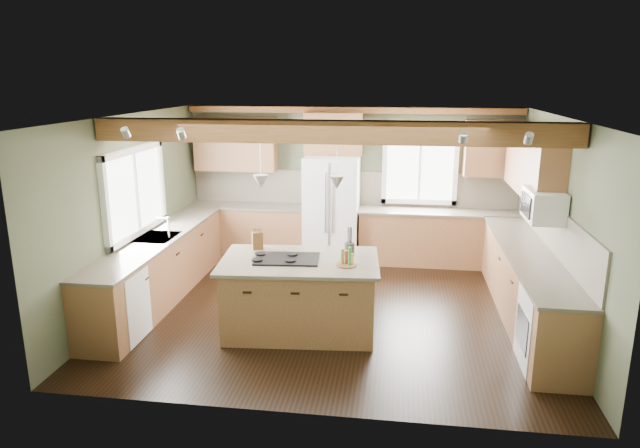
# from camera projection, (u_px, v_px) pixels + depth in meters

# --- Properties ---
(floor) EXTENTS (5.60, 5.60, 0.00)m
(floor) POSITION_uv_depth(u_px,v_px,m) (335.00, 309.00, 7.77)
(floor) COLOR black
(floor) RESTS_ON ground
(ceiling) EXTENTS (5.60, 5.60, 0.00)m
(ceiling) POSITION_uv_depth(u_px,v_px,m) (336.00, 116.00, 7.11)
(ceiling) COLOR silver
(ceiling) RESTS_ON wall_back
(wall_back) EXTENTS (5.60, 0.00, 5.60)m
(wall_back) POSITION_uv_depth(u_px,v_px,m) (352.00, 183.00, 9.84)
(wall_back) COLOR #4F553D
(wall_back) RESTS_ON ground
(wall_left) EXTENTS (0.00, 5.00, 5.00)m
(wall_left) POSITION_uv_depth(u_px,v_px,m) (133.00, 210.00, 7.82)
(wall_left) COLOR #4F553D
(wall_left) RESTS_ON ground
(wall_right) EXTENTS (0.00, 5.00, 5.00)m
(wall_right) POSITION_uv_depth(u_px,v_px,m) (559.00, 225.00, 7.07)
(wall_right) COLOR #4F553D
(wall_right) RESTS_ON ground
(ceiling_beam) EXTENTS (5.55, 0.26, 0.26)m
(ceiling_beam) POSITION_uv_depth(u_px,v_px,m) (329.00, 132.00, 6.49)
(ceiling_beam) COLOR #4E2E16
(ceiling_beam) RESTS_ON ceiling
(soffit_trim) EXTENTS (5.55, 0.20, 0.10)m
(soffit_trim) POSITION_uv_depth(u_px,v_px,m) (352.00, 110.00, 9.43)
(soffit_trim) COLOR #4E2E16
(soffit_trim) RESTS_ON ceiling
(backsplash_back) EXTENTS (5.58, 0.03, 0.58)m
(backsplash_back) POSITION_uv_depth(u_px,v_px,m) (351.00, 188.00, 9.85)
(backsplash_back) COLOR brown
(backsplash_back) RESTS_ON wall_back
(backsplash_right) EXTENTS (0.03, 3.70, 0.58)m
(backsplash_right) POSITION_uv_depth(u_px,v_px,m) (556.00, 231.00, 7.14)
(backsplash_right) COLOR brown
(backsplash_right) RESTS_ON wall_right
(base_cab_back_left) EXTENTS (2.02, 0.60, 0.88)m
(base_cab_back_left) POSITION_uv_depth(u_px,v_px,m) (248.00, 231.00, 10.01)
(base_cab_back_left) COLOR brown
(base_cab_back_left) RESTS_ON floor
(counter_back_left) EXTENTS (2.06, 0.64, 0.04)m
(counter_back_left) POSITION_uv_depth(u_px,v_px,m) (247.00, 206.00, 9.89)
(counter_back_left) COLOR #474034
(counter_back_left) RESTS_ON base_cab_back_left
(base_cab_back_right) EXTENTS (2.62, 0.60, 0.88)m
(base_cab_back_right) POSITION_uv_depth(u_px,v_px,m) (438.00, 239.00, 9.57)
(base_cab_back_right) COLOR brown
(base_cab_back_right) RESTS_ON floor
(counter_back_right) EXTENTS (2.66, 0.64, 0.04)m
(counter_back_right) POSITION_uv_depth(u_px,v_px,m) (439.00, 212.00, 9.45)
(counter_back_right) COLOR #474034
(counter_back_right) RESTS_ON base_cab_back_right
(base_cab_left) EXTENTS (0.60, 3.70, 0.88)m
(base_cab_left) POSITION_uv_depth(u_px,v_px,m) (159.00, 269.00, 8.04)
(base_cab_left) COLOR brown
(base_cab_left) RESTS_ON floor
(counter_left) EXTENTS (0.64, 3.74, 0.04)m
(counter_left) POSITION_uv_depth(u_px,v_px,m) (157.00, 238.00, 7.93)
(counter_left) COLOR #474034
(counter_left) RESTS_ON base_cab_left
(base_cab_right) EXTENTS (0.60, 3.70, 0.88)m
(base_cab_right) POSITION_uv_depth(u_px,v_px,m) (527.00, 287.00, 7.37)
(base_cab_right) COLOR brown
(base_cab_right) RESTS_ON floor
(counter_right) EXTENTS (0.64, 3.74, 0.04)m
(counter_right) POSITION_uv_depth(u_px,v_px,m) (530.00, 253.00, 7.26)
(counter_right) COLOR #474034
(counter_right) RESTS_ON base_cab_right
(upper_cab_back_left) EXTENTS (1.40, 0.35, 0.90)m
(upper_cab_back_left) POSITION_uv_depth(u_px,v_px,m) (236.00, 144.00, 9.77)
(upper_cab_back_left) COLOR brown
(upper_cab_back_left) RESTS_ON wall_back
(upper_cab_over_fridge) EXTENTS (0.96, 0.35, 0.70)m
(upper_cab_over_fridge) POSITION_uv_depth(u_px,v_px,m) (333.00, 134.00, 9.50)
(upper_cab_over_fridge) COLOR brown
(upper_cab_over_fridge) RESTS_ON wall_back
(upper_cab_right) EXTENTS (0.35, 2.20, 0.90)m
(upper_cab_right) POSITION_uv_depth(u_px,v_px,m) (534.00, 162.00, 7.79)
(upper_cab_right) COLOR brown
(upper_cab_right) RESTS_ON wall_right
(upper_cab_back_corner) EXTENTS (0.90, 0.35, 0.90)m
(upper_cab_back_corner) POSITION_uv_depth(u_px,v_px,m) (493.00, 149.00, 9.20)
(upper_cab_back_corner) COLOR brown
(upper_cab_back_corner) RESTS_ON wall_back
(window_left) EXTENTS (0.04, 1.60, 1.05)m
(window_left) POSITION_uv_depth(u_px,v_px,m) (134.00, 192.00, 7.80)
(window_left) COLOR white
(window_left) RESTS_ON wall_left
(window_back) EXTENTS (1.10, 0.04, 1.00)m
(window_back) POSITION_uv_depth(u_px,v_px,m) (420.00, 170.00, 9.60)
(window_back) COLOR white
(window_back) RESTS_ON wall_back
(sink) EXTENTS (0.50, 0.65, 0.03)m
(sink) POSITION_uv_depth(u_px,v_px,m) (157.00, 238.00, 7.93)
(sink) COLOR #262628
(sink) RESTS_ON counter_left
(faucet) EXTENTS (0.02, 0.02, 0.28)m
(faucet) POSITION_uv_depth(u_px,v_px,m) (169.00, 228.00, 7.87)
(faucet) COLOR #B2B2B7
(faucet) RESTS_ON sink
(dishwasher) EXTENTS (0.60, 0.60, 0.84)m
(dishwasher) POSITION_uv_depth(u_px,v_px,m) (116.00, 306.00, 6.80)
(dishwasher) COLOR white
(dishwasher) RESTS_ON floor
(oven) EXTENTS (0.60, 0.72, 0.84)m
(oven) POSITION_uv_depth(u_px,v_px,m) (551.00, 331.00, 6.13)
(oven) COLOR white
(oven) RESTS_ON floor
(microwave) EXTENTS (0.40, 0.70, 0.38)m
(microwave) POSITION_uv_depth(u_px,v_px,m) (544.00, 205.00, 6.98)
(microwave) COLOR white
(microwave) RESTS_ON wall_right
(pendant_left) EXTENTS (0.18, 0.18, 0.16)m
(pendant_left) POSITION_uv_depth(u_px,v_px,m) (261.00, 182.00, 6.72)
(pendant_left) COLOR #B2B2B7
(pendant_left) RESTS_ON ceiling
(pendant_right) EXTENTS (0.18, 0.18, 0.16)m
(pendant_right) POSITION_uv_depth(u_px,v_px,m) (337.00, 182.00, 6.67)
(pendant_right) COLOR #B2B2B7
(pendant_right) RESTS_ON ceiling
(refrigerator) EXTENTS (0.90, 0.74, 1.80)m
(refrigerator) POSITION_uv_depth(u_px,v_px,m) (332.00, 210.00, 9.62)
(refrigerator) COLOR white
(refrigerator) RESTS_ON floor
(island) EXTENTS (1.88, 1.24, 0.88)m
(island) POSITION_uv_depth(u_px,v_px,m) (300.00, 297.00, 7.05)
(island) COLOR brown
(island) RESTS_ON floor
(island_top) EXTENTS (2.01, 1.37, 0.04)m
(island_top) POSITION_uv_depth(u_px,v_px,m) (300.00, 261.00, 6.94)
(island_top) COLOR #474034
(island_top) RESTS_ON island
(cooktop) EXTENTS (0.82, 0.58, 0.02)m
(cooktop) POSITION_uv_depth(u_px,v_px,m) (287.00, 259.00, 6.94)
(cooktop) COLOR black
(cooktop) RESTS_ON island_top
(knife_block) EXTENTS (0.16, 0.14, 0.22)m
(knife_block) POSITION_uv_depth(u_px,v_px,m) (257.00, 240.00, 7.35)
(knife_block) COLOR brown
(knife_block) RESTS_ON island_top
(utensil_crock) EXTENTS (0.15, 0.15, 0.17)m
(utensil_crock) POSITION_uv_depth(u_px,v_px,m) (350.00, 249.00, 7.07)
(utensil_crock) COLOR #3E3632
(utensil_crock) RESTS_ON island_top
(bottle_tray) EXTENTS (0.28, 0.28, 0.22)m
(bottle_tray) POSITION_uv_depth(u_px,v_px,m) (347.00, 257.00, 6.69)
(bottle_tray) COLOR brown
(bottle_tray) RESTS_ON island_top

